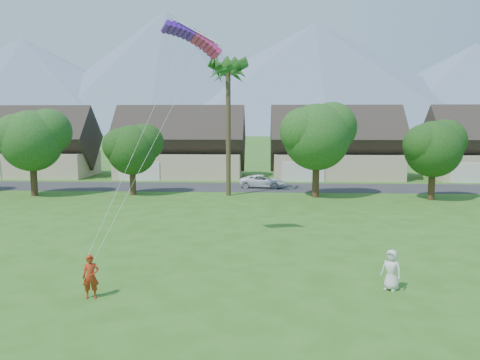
# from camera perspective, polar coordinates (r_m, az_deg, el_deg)

# --- Properties ---
(ground) EXTENTS (500.00, 500.00, 0.00)m
(ground) POSITION_cam_1_polar(r_m,az_deg,el_deg) (16.02, -1.88, -18.27)
(ground) COLOR #2D6019
(ground) RESTS_ON ground
(street) EXTENTS (90.00, 7.00, 0.01)m
(street) POSITION_cam_1_polar(r_m,az_deg,el_deg) (48.91, 1.40, -0.90)
(street) COLOR #2D2D30
(street) RESTS_ON ground
(kite_flyer) EXTENTS (0.71, 0.54, 1.73)m
(kite_flyer) POSITION_cam_1_polar(r_m,az_deg,el_deg) (19.48, -17.74, -11.16)
(kite_flyer) COLOR #A62E13
(kite_flyer) RESTS_ON ground
(watcher) EXTENTS (0.98, 0.93, 1.68)m
(watcher) POSITION_cam_1_polar(r_m,az_deg,el_deg) (20.42, 17.96, -10.38)
(watcher) COLOR silver
(watcher) RESTS_ON ground
(parked_car) EXTENTS (4.88, 2.56, 1.31)m
(parked_car) POSITION_cam_1_polar(r_m,az_deg,el_deg) (48.81, 2.75, -0.15)
(parked_car) COLOR white
(parked_car) RESTS_ON ground
(mountain_ridge) EXTENTS (540.00, 240.00, 70.00)m
(mountain_ridge) POSITION_cam_1_polar(r_m,az_deg,el_deg) (275.46, 4.86, 11.79)
(mountain_ridge) COLOR slate
(mountain_ridge) RESTS_ON ground
(houses_row) EXTENTS (72.75, 8.19, 8.86)m
(houses_row) POSITION_cam_1_polar(r_m,az_deg,el_deg) (57.51, 2.14, 3.76)
(houses_row) COLOR beige
(houses_row) RESTS_ON ground
(tree_row) EXTENTS (62.27, 6.67, 8.45)m
(tree_row) POSITION_cam_1_polar(r_m,az_deg,el_deg) (42.44, -0.34, 4.50)
(tree_row) COLOR #47301C
(tree_row) RESTS_ON ground
(fan_palm) EXTENTS (3.00, 3.00, 13.80)m
(fan_palm) POSITION_cam_1_polar(r_m,az_deg,el_deg) (43.31, -1.46, 13.71)
(fan_palm) COLOR #4C3D26
(fan_palm) RESTS_ON ground
(parafoil_kite) EXTENTS (3.44, 1.50, 0.50)m
(parafoil_kite) POSITION_cam_1_polar(r_m,az_deg,el_deg) (25.97, -5.71, 17.03)
(parafoil_kite) COLOR #591AC4
(parafoil_kite) RESTS_ON ground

